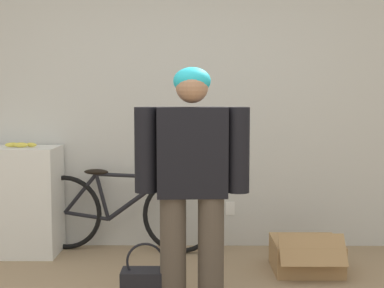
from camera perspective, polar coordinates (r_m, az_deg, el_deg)
name	(u,v)px	position (r m, az deg, el deg)	size (l,w,h in m)	color
wall_back	(170,104)	(4.86, -2.35, 4.24)	(8.00, 0.07, 2.60)	silver
side_shelf	(12,201)	(4.93, -18.62, -5.74)	(0.81, 0.45, 0.94)	white
person	(192,177)	(3.35, 0.00, -3.51)	(0.72, 0.23, 1.56)	#4C4238
bicycle	(122,211)	(4.80, -7.50, -7.11)	(1.71, 0.46, 0.74)	black
banana	(21,145)	(4.81, -17.81, -0.08)	(0.29, 0.09, 0.04)	#EAD64C
handbag	(146,288)	(3.59, -4.97, -15.02)	(0.31, 0.17, 0.44)	black
cardboard_box	(306,255)	(4.40, 12.07, -11.51)	(0.52, 0.56, 0.34)	#A87F51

